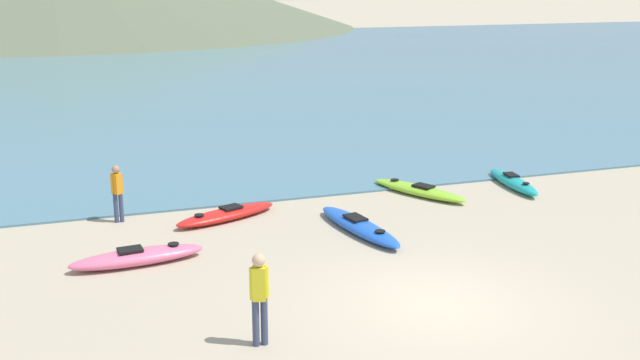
{
  "coord_description": "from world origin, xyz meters",
  "views": [
    {
      "loc": [
        -6.54,
        -12.01,
        6.17
      ],
      "look_at": [
        0.24,
        7.81,
        0.5
      ],
      "focal_mm": 42.0,
      "sensor_mm": 36.0,
      "label": 1
    }
  ],
  "objects_px": {
    "kayak_on_sand_0": "(226,214)",
    "person_near_waterline": "(117,190)",
    "kayak_on_sand_1": "(419,190)",
    "person_near_foreground": "(259,293)",
    "kayak_on_sand_3": "(359,226)",
    "kayak_on_sand_2": "(137,257)",
    "kayak_on_sand_4": "(513,182)"
  },
  "relations": [
    {
      "from": "kayak_on_sand_0",
      "to": "person_near_waterline",
      "type": "xyz_separation_m",
      "value": [
        -2.69,
        0.72,
        0.72
      ]
    },
    {
      "from": "kayak_on_sand_1",
      "to": "person_near_foreground",
      "type": "xyz_separation_m",
      "value": [
        -6.75,
        -7.53,
        0.82
      ]
    },
    {
      "from": "kayak_on_sand_1",
      "to": "kayak_on_sand_3",
      "type": "relative_size",
      "value": 0.9
    },
    {
      "from": "kayak_on_sand_1",
      "to": "kayak_on_sand_0",
      "type": "bearing_deg",
      "value": -175.42
    },
    {
      "from": "kayak_on_sand_2",
      "to": "kayak_on_sand_3",
      "type": "distance_m",
      "value": 5.5
    },
    {
      "from": "kayak_on_sand_0",
      "to": "person_near_waterline",
      "type": "distance_m",
      "value": 2.88
    },
    {
      "from": "kayak_on_sand_3",
      "to": "kayak_on_sand_2",
      "type": "bearing_deg",
      "value": -175.21
    },
    {
      "from": "kayak_on_sand_4",
      "to": "person_near_waterline",
      "type": "height_order",
      "value": "person_near_waterline"
    },
    {
      "from": "kayak_on_sand_3",
      "to": "person_near_foreground",
      "type": "relative_size",
      "value": 2.15
    },
    {
      "from": "person_near_waterline",
      "to": "kayak_on_sand_1",
      "type": "bearing_deg",
      "value": -1.67
    },
    {
      "from": "kayak_on_sand_4",
      "to": "person_near_foreground",
      "type": "bearing_deg",
      "value": -143.15
    },
    {
      "from": "person_near_foreground",
      "to": "kayak_on_sand_4",
      "type": "bearing_deg",
      "value": 36.85
    },
    {
      "from": "kayak_on_sand_0",
      "to": "person_near_foreground",
      "type": "xyz_separation_m",
      "value": [
        -0.9,
        -7.07,
        0.82
      ]
    },
    {
      "from": "kayak_on_sand_0",
      "to": "kayak_on_sand_4",
      "type": "distance_m",
      "value": 8.95
    },
    {
      "from": "person_near_waterline",
      "to": "kayak_on_sand_0",
      "type": "bearing_deg",
      "value": -14.91
    },
    {
      "from": "kayak_on_sand_0",
      "to": "kayak_on_sand_4",
      "type": "xyz_separation_m",
      "value": [
        8.94,
        0.31,
        0.02
      ]
    },
    {
      "from": "person_near_foreground",
      "to": "kayak_on_sand_2",
      "type": "bearing_deg",
      "value": 109.77
    },
    {
      "from": "kayak_on_sand_2",
      "to": "person_near_foreground",
      "type": "height_order",
      "value": "person_near_foreground"
    },
    {
      "from": "kayak_on_sand_0",
      "to": "kayak_on_sand_2",
      "type": "height_order",
      "value": "kayak_on_sand_2"
    },
    {
      "from": "kayak_on_sand_4",
      "to": "person_near_waterline",
      "type": "bearing_deg",
      "value": 178.0
    },
    {
      "from": "person_near_waterline",
      "to": "kayak_on_sand_3",
      "type": "bearing_deg",
      "value": -26.14
    },
    {
      "from": "kayak_on_sand_0",
      "to": "kayak_on_sand_3",
      "type": "relative_size",
      "value": 0.84
    },
    {
      "from": "kayak_on_sand_0",
      "to": "person_near_foreground",
      "type": "height_order",
      "value": "person_near_foreground"
    },
    {
      "from": "kayak_on_sand_1",
      "to": "kayak_on_sand_3",
      "type": "height_order",
      "value": "kayak_on_sand_3"
    },
    {
      "from": "kayak_on_sand_4",
      "to": "kayak_on_sand_0",
      "type": "bearing_deg",
      "value": -178.01
    },
    {
      "from": "kayak_on_sand_2",
      "to": "person_near_waterline",
      "type": "relative_size",
      "value": 1.99
    },
    {
      "from": "kayak_on_sand_2",
      "to": "person_near_foreground",
      "type": "distance_m",
      "value": 4.91
    },
    {
      "from": "kayak_on_sand_0",
      "to": "kayak_on_sand_4",
      "type": "height_order",
      "value": "kayak_on_sand_4"
    },
    {
      "from": "kayak_on_sand_0",
      "to": "kayak_on_sand_2",
      "type": "distance_m",
      "value": 3.57
    },
    {
      "from": "kayak_on_sand_2",
      "to": "kayak_on_sand_1",
      "type": "bearing_deg",
      "value": 19.54
    },
    {
      "from": "kayak_on_sand_0",
      "to": "person_near_waterline",
      "type": "relative_size",
      "value": 2.01
    },
    {
      "from": "kayak_on_sand_3",
      "to": "kayak_on_sand_0",
      "type": "bearing_deg",
      "value": 145.16
    }
  ]
}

